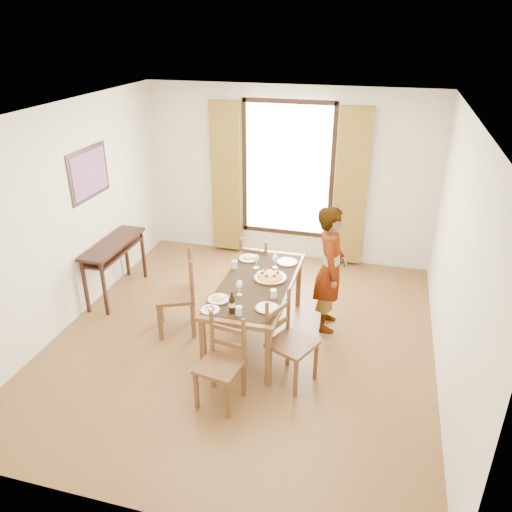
% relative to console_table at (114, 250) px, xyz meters
% --- Properties ---
extents(ground, '(5.00, 5.00, 0.00)m').
position_rel_console_table_xyz_m(ground, '(2.03, -0.60, -0.68)').
color(ground, '#452B15').
rests_on(ground, ground).
extents(room_shell, '(4.60, 5.10, 2.74)m').
position_rel_console_table_xyz_m(room_shell, '(2.03, -0.47, 0.86)').
color(room_shell, silver).
rests_on(room_shell, ground).
extents(console_table, '(0.38, 1.20, 0.80)m').
position_rel_console_table_xyz_m(console_table, '(0.00, 0.00, 0.00)').
color(console_table, black).
rests_on(console_table, ground).
extents(dining_table, '(0.85, 1.82, 0.76)m').
position_rel_console_table_xyz_m(dining_table, '(2.16, -0.50, 0.00)').
color(dining_table, brown).
rests_on(dining_table, ground).
extents(chair_west, '(0.61, 0.61, 1.04)m').
position_rel_console_table_xyz_m(chair_west, '(1.21, -0.61, -0.20)').
color(chair_west, brown).
rests_on(chair_west, ground).
extents(chair_north, '(0.44, 0.44, 0.93)m').
position_rel_console_table_xyz_m(chair_north, '(1.92, 0.44, -0.25)').
color(chair_north, brown).
rests_on(chair_north, ground).
extents(chair_south, '(0.47, 0.47, 0.93)m').
position_rel_console_table_xyz_m(chair_south, '(2.12, -1.70, -0.25)').
color(chair_south, brown).
rests_on(chair_south, ground).
extents(chair_east, '(0.58, 0.58, 0.98)m').
position_rel_console_table_xyz_m(chair_east, '(2.71, -1.19, -0.23)').
color(chair_east, brown).
rests_on(chair_east, ground).
extents(man, '(0.66, 0.50, 1.60)m').
position_rel_console_table_xyz_m(man, '(2.97, -0.04, 0.12)').
color(man, gray).
rests_on(man, ground).
extents(plate_sw, '(0.27, 0.27, 0.05)m').
position_rel_console_table_xyz_m(plate_sw, '(1.87, -1.02, 0.10)').
color(plate_sw, silver).
rests_on(plate_sw, dining_table).
extents(plate_se, '(0.27, 0.27, 0.05)m').
position_rel_console_table_xyz_m(plate_se, '(2.43, -1.05, 0.10)').
color(plate_se, silver).
rests_on(plate_se, dining_table).
extents(plate_nw, '(0.27, 0.27, 0.05)m').
position_rel_console_table_xyz_m(plate_nw, '(1.91, 0.06, 0.10)').
color(plate_nw, silver).
rests_on(plate_nw, dining_table).
extents(plate_ne, '(0.27, 0.27, 0.05)m').
position_rel_console_table_xyz_m(plate_ne, '(2.41, 0.09, 0.10)').
color(plate_ne, silver).
rests_on(plate_ne, dining_table).
extents(pasta_platter, '(0.40, 0.40, 0.10)m').
position_rel_console_table_xyz_m(pasta_platter, '(2.30, -0.38, 0.12)').
color(pasta_platter, '#C36E19').
rests_on(pasta_platter, dining_table).
extents(caprese_plate, '(0.20, 0.20, 0.04)m').
position_rel_console_table_xyz_m(caprese_plate, '(1.86, -1.24, 0.09)').
color(caprese_plate, silver).
rests_on(caprese_plate, dining_table).
extents(wine_glass_a, '(0.08, 0.08, 0.18)m').
position_rel_console_table_xyz_m(wine_glass_a, '(2.06, -0.85, 0.16)').
color(wine_glass_a, white).
rests_on(wine_glass_a, dining_table).
extents(wine_glass_b, '(0.08, 0.08, 0.18)m').
position_rel_console_table_xyz_m(wine_glass_b, '(2.29, -0.09, 0.16)').
color(wine_glass_b, white).
rests_on(wine_glass_b, dining_table).
extents(wine_glass_c, '(0.08, 0.08, 0.18)m').
position_rel_console_table_xyz_m(wine_glass_c, '(2.07, -0.16, 0.16)').
color(wine_glass_c, white).
rests_on(wine_glass_c, dining_table).
extents(tumbler_a, '(0.07, 0.07, 0.10)m').
position_rel_console_table_xyz_m(tumbler_a, '(2.44, -0.81, 0.12)').
color(tumbler_a, silver).
rests_on(tumbler_a, dining_table).
extents(tumbler_b, '(0.07, 0.07, 0.10)m').
position_rel_console_table_xyz_m(tumbler_b, '(1.81, -0.23, 0.12)').
color(tumbler_b, silver).
rests_on(tumbler_b, dining_table).
extents(tumbler_c, '(0.07, 0.07, 0.10)m').
position_rel_console_table_xyz_m(tumbler_c, '(2.18, -1.25, 0.12)').
color(tumbler_c, silver).
rests_on(tumbler_c, dining_table).
extents(wine_bottle, '(0.07, 0.07, 0.25)m').
position_rel_console_table_xyz_m(wine_bottle, '(2.09, -1.22, 0.20)').
color(wine_bottle, black).
rests_on(wine_bottle, dining_table).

